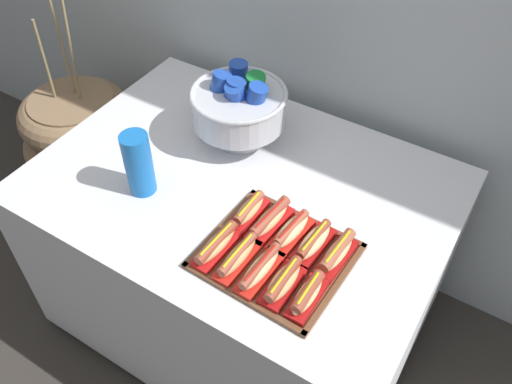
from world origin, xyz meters
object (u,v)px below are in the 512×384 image
floor_vase (87,156)px  hot_dog_6 (270,220)px  hot_dog_0 (216,245)px  cup_stack (139,164)px  hot_dog_7 (291,231)px  hot_dog_8 (314,242)px  hot_dog_3 (283,282)px  hot_dog_1 (238,257)px  hot_dog_5 (249,210)px  hot_dog_9 (337,253)px  serving_tray (276,256)px  buffet_table (243,253)px  hot_dog_2 (260,269)px  hot_dog_4 (307,295)px  punch_bowl (239,105)px

floor_vase → hot_dog_6: floor_vase is taller
hot_dog_0 → cup_stack: 0.37m
hot_dog_7 → hot_dog_8: 0.08m
hot_dog_0 → hot_dog_3: size_ratio=1.07×
hot_dog_1 → hot_dog_5: 0.18m
hot_dog_9 → cup_stack: size_ratio=0.78×
hot_dog_5 → floor_vase: bearing=165.7°
floor_vase → hot_dog_0: floor_vase is taller
serving_tray → hot_dog_7: 0.09m
hot_dog_0 → hot_dog_8: size_ratio=1.02×
hot_dog_7 → hot_dog_8: bearing=-2.1°
buffet_table → hot_dog_2: bearing=-49.0°
hot_dog_0 → hot_dog_9: bearing=26.7°
floor_vase → hot_dog_3: (1.32, -0.45, 0.51)m
buffet_table → hot_dog_3: (0.32, -0.29, 0.41)m
floor_vase → hot_dog_7: 1.38m
hot_dog_2 → hot_dog_4: hot_dog_4 is taller
floor_vase → hot_dog_6: 1.31m
floor_vase → hot_dog_2: (1.24, -0.45, 0.51)m
serving_tray → hot_dog_1: size_ratio=2.30×
hot_dog_7 → hot_dog_9: size_ratio=1.04×
serving_tray → hot_dog_9: 0.17m
floor_vase → hot_dog_8: bearing=-12.3°
hot_dog_1 → hot_dog_2: size_ratio=0.98×
buffet_table → hot_dog_9: hot_dog_9 is taller
buffet_table → hot_dog_4: bearing=-36.2°
serving_tray → hot_dog_8: size_ratio=2.37×
hot_dog_0 → hot_dog_1: size_ratio=0.99×
hot_dog_1 → hot_dog_7: size_ratio=1.02×
cup_stack → serving_tray: bearing=-1.6°
hot_dog_2 → hot_dog_8: 0.18m
floor_vase → hot_dog_2: size_ratio=6.66×
hot_dog_0 → hot_dog_6: bearing=63.5°
hot_dog_7 → hot_dog_8: (0.07, -0.00, 0.00)m
hot_dog_4 → hot_dog_6: hot_dog_6 is taller
floor_vase → hot_dog_1: (1.17, -0.45, 0.51)m
hot_dog_4 → hot_dog_8: 0.18m
hot_dog_3 → punch_bowl: punch_bowl is taller
hot_dog_5 → hot_dog_8: (0.22, -0.01, 0.00)m
hot_dog_5 → cup_stack: size_ratio=0.72×
hot_dog_2 → hot_dog_7: bearing=87.9°
hot_dog_0 → hot_dog_5: bearing=87.9°
hot_dog_2 → hot_dog_6: size_ratio=1.00×
buffet_table → floor_vase: (-0.99, 0.16, -0.10)m
hot_dog_0 → hot_dog_4: 0.30m
punch_bowl → hot_dog_3: bearing=-46.7°
hot_dog_1 → serving_tray: bearing=45.6°
hot_dog_4 → punch_bowl: 0.72m
hot_dog_3 → hot_dog_8: bearing=87.9°
hot_dog_4 → hot_dog_6: 0.28m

